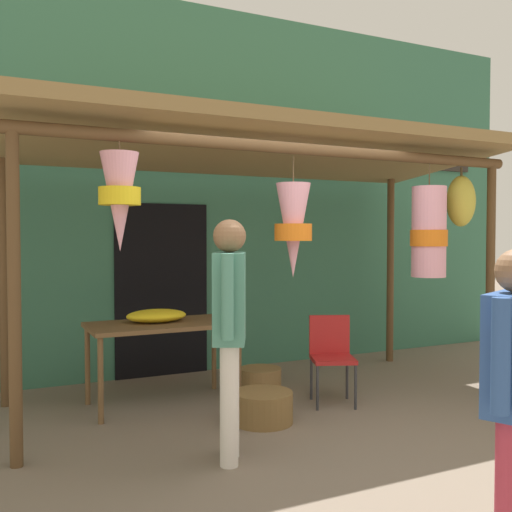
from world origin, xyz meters
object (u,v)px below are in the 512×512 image
object	(u,v)px
flower_heap_on_table	(158,315)
display_table	(163,331)
folding_chair	(331,351)
vendor_in_orange	(230,318)
wicker_basket_spare	(260,379)
wicker_basket_by_table	(263,407)

from	to	relation	value
flower_heap_on_table	display_table	bearing A→B (deg)	-63.96
display_table	folding_chair	world-z (taller)	folding_chair
display_table	vendor_in_orange	world-z (taller)	vendor_in_orange
vendor_in_orange	wicker_basket_spare	bearing A→B (deg)	57.31
folding_chair	vendor_in_orange	distance (m)	1.83
folding_chair	vendor_in_orange	bearing A→B (deg)	-147.74
flower_heap_on_table	vendor_in_orange	bearing A→B (deg)	-88.23
wicker_basket_by_table	flower_heap_on_table	bearing A→B (deg)	123.98
folding_chair	wicker_basket_by_table	xyz separation A→B (m)	(-0.88, -0.27, -0.37)
wicker_basket_spare	vendor_in_orange	world-z (taller)	vendor_in_orange
flower_heap_on_table	wicker_basket_spare	world-z (taller)	flower_heap_on_table
display_table	vendor_in_orange	xyz separation A→B (m)	(0.02, -1.58, 0.32)
display_table	wicker_basket_spare	distance (m)	1.25
folding_chair	vendor_in_orange	size ratio (longest dim) A/B	0.48
display_table	folding_chair	distance (m)	1.65
display_table	flower_heap_on_table	world-z (taller)	flower_heap_on_table
display_table	wicker_basket_by_table	size ratio (longest dim) A/B	2.70
wicker_basket_spare	vendor_in_orange	size ratio (longest dim) A/B	0.26
display_table	folding_chair	bearing A→B (deg)	-23.10
folding_chair	vendor_in_orange	xyz separation A→B (m)	(-1.48, -0.94, 0.53)
folding_chair	wicker_basket_by_table	world-z (taller)	folding_chair
flower_heap_on_table	wicker_basket_by_table	world-z (taller)	flower_heap_on_table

